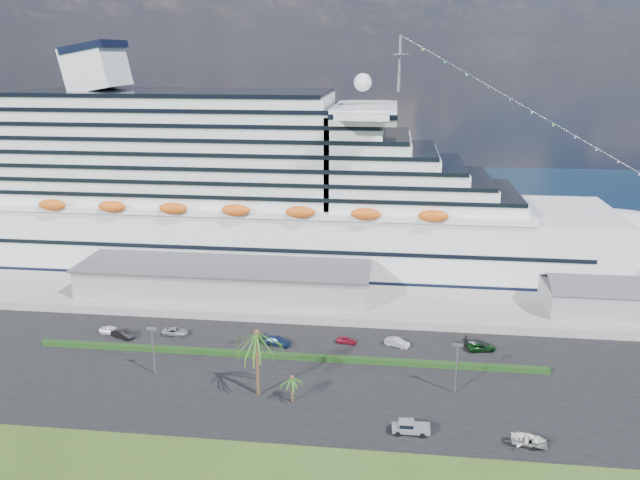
# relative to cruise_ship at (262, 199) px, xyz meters

# --- Properties ---
(ground) EXTENTS (420.00, 420.00, 0.00)m
(ground) POSITION_rel_cruise_ship_xyz_m (21.53, -64.00, -16.69)
(ground) COLOR #344918
(ground) RESTS_ON ground
(asphalt_lot) EXTENTS (140.00, 38.00, 0.12)m
(asphalt_lot) POSITION_rel_cruise_ship_xyz_m (21.53, -53.00, -16.63)
(asphalt_lot) COLOR black
(asphalt_lot) RESTS_ON ground
(wharf) EXTENTS (240.00, 20.00, 1.80)m
(wharf) POSITION_rel_cruise_ship_xyz_m (21.53, -24.00, -15.79)
(wharf) COLOR gray
(wharf) RESTS_ON ground
(water) EXTENTS (420.00, 160.00, 0.02)m
(water) POSITION_rel_cruise_ship_xyz_m (21.53, 66.00, -16.68)
(water) COLOR black
(water) RESTS_ON ground
(cruise_ship) EXTENTS (191.00, 38.00, 54.00)m
(cruise_ship) POSITION_rel_cruise_ship_xyz_m (0.00, 0.00, 0.00)
(cruise_ship) COLOR silver
(cruise_ship) RESTS_ON ground
(terminal_building) EXTENTS (61.00, 15.00, 6.30)m
(terminal_building) POSITION_rel_cruise_ship_xyz_m (-3.47, -24.00, -11.68)
(terminal_building) COLOR gray
(terminal_building) RESTS_ON wharf
(port_shed) EXTENTS (24.00, 12.31, 7.37)m
(port_shed) POSITION_rel_cruise_ship_xyz_m (73.53, -24.00, -12.30)
(port_shed) COLOR gray
(port_shed) RESTS_ON wharf
(hedge) EXTENTS (88.00, 1.10, 0.90)m
(hedge) POSITION_rel_cruise_ship_xyz_m (13.53, -48.00, -16.12)
(hedge) COLOR black
(hedge) RESTS_ON asphalt_lot
(lamp_post_left) EXTENTS (1.60, 0.35, 8.27)m
(lamp_post_left) POSITION_rel_cruise_ship_xyz_m (-6.47, -56.00, -11.35)
(lamp_post_left) COLOR gray
(lamp_post_left) RESTS_ON asphalt_lot
(lamp_post_right) EXTENTS (1.60, 0.35, 8.27)m
(lamp_post_right) POSITION_rel_cruise_ship_xyz_m (41.53, -56.00, -11.35)
(lamp_post_right) COLOR gray
(lamp_post_right) RESTS_ON asphalt_lot
(palm_tall) EXTENTS (8.82, 8.82, 11.13)m
(palm_tall) POSITION_rel_cruise_ship_xyz_m (11.53, -60.00, -7.49)
(palm_tall) COLOR #47301E
(palm_tall) RESTS_ON ground
(palm_short) EXTENTS (3.53, 3.53, 4.56)m
(palm_short) POSITION_rel_cruise_ship_xyz_m (17.03, -61.50, -13.03)
(palm_short) COLOR #47301E
(palm_short) RESTS_ON ground
(parked_car_0) EXTENTS (4.52, 2.11, 1.50)m
(parked_car_0) POSITION_rel_cruise_ship_xyz_m (-20.20, -42.27, -15.83)
(parked_car_0) COLOR white
(parked_car_0) RESTS_ON asphalt_lot
(parked_car_1) EXTENTS (4.90, 3.28, 1.53)m
(parked_car_1) POSITION_rel_cruise_ship_xyz_m (-17.40, -43.59, -15.81)
(parked_car_1) COLOR black
(parked_car_1) RESTS_ON asphalt_lot
(parked_car_2) EXTENTS (4.80, 2.22, 1.33)m
(parked_car_2) POSITION_rel_cruise_ship_xyz_m (-8.23, -41.29, -15.91)
(parked_car_2) COLOR #96989E
(parked_car_2) RESTS_ON asphalt_lot
(parked_car_3) EXTENTS (5.81, 3.37, 1.58)m
(parked_car_3) POSITION_rel_cruise_ship_xyz_m (11.17, -43.07, -15.78)
(parked_car_3) COLOR #16264D
(parked_car_3) RESTS_ON asphalt_lot
(parked_car_4) EXTENTS (3.83, 2.01, 1.24)m
(parked_car_4) POSITION_rel_cruise_ship_xyz_m (23.63, -41.04, -15.95)
(parked_car_4) COLOR maroon
(parked_car_4) RESTS_ON asphalt_lot
(parked_car_5) EXTENTS (4.73, 3.23, 1.47)m
(parked_car_5) POSITION_rel_cruise_ship_xyz_m (32.68, -41.15, -15.84)
(parked_car_5) COLOR #B3B4BA
(parked_car_5) RESTS_ON asphalt_lot
(parked_car_6) EXTENTS (5.35, 3.16, 1.40)m
(parked_car_6) POSITION_rel_cruise_ship_xyz_m (47.38, -41.03, -15.88)
(parked_car_6) COLOR black
(parked_car_6) RESTS_ON asphalt_lot
(parked_car_7) EXTENTS (5.64, 4.13, 1.52)m
(parked_car_7) POSITION_rel_cruise_ship_xyz_m (46.89, -40.28, -15.82)
(parked_car_7) COLOR black
(parked_car_7) RESTS_ON asphalt_lot
(pickup_truck) EXTENTS (5.22, 2.09, 1.84)m
(pickup_truck) POSITION_rel_cruise_ship_xyz_m (34.46, -67.64, -15.57)
(pickup_truck) COLOR black
(pickup_truck) RESTS_ON asphalt_lot
(boat_trailer) EXTENTS (5.84, 4.21, 1.63)m
(boat_trailer) POSITION_rel_cruise_ship_xyz_m (50.17, -68.79, -15.50)
(boat_trailer) COLOR gray
(boat_trailer) RESTS_ON asphalt_lot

